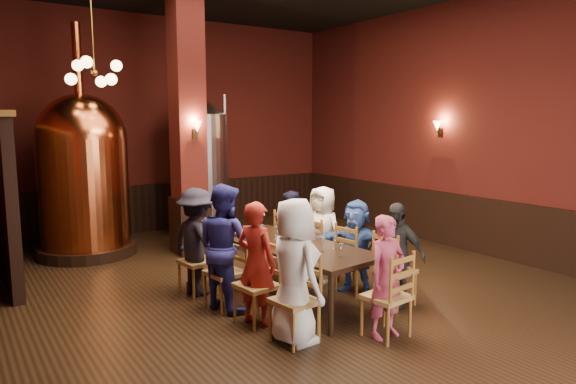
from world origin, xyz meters
TOP-DOWN VIEW (x-y plane):
  - room at (0.00, 0.00)m, footprint 10.00×10.02m
  - wainscot_right at (3.96, 0.00)m, footprint 0.08×9.90m
  - wainscot_back at (0.00, 4.96)m, footprint 7.90×0.08m
  - column at (-0.30, 2.80)m, footprint 0.58×0.58m
  - partition at (-3.20, 3.20)m, footprint 0.22×3.50m
  - pendant_cluster at (-1.80, 2.90)m, footprint 0.90×0.90m
  - sconce_wall at (3.90, 0.80)m, footprint 0.20×0.20m
  - sconce_column at (-0.30, 2.50)m, footprint 0.20×0.20m
  - dining_table at (-0.15, -0.24)m, footprint 1.27×2.50m
  - chair_0 at (-0.88, -1.33)m, footprint 0.51×0.51m
  - person_0 at (-0.88, -1.33)m, footprint 0.50×0.76m
  - chair_1 at (-0.95, -0.66)m, footprint 0.51×0.51m
  - person_1 at (-0.95, -0.66)m, footprint 0.52×0.62m
  - chair_2 at (-1.03, -0.01)m, footprint 0.51×0.51m
  - person_2 at (-1.03, -0.01)m, footprint 0.56×0.84m
  - chair_3 at (-1.11, 0.66)m, footprint 0.51×0.51m
  - person_3 at (-1.11, 0.66)m, footprint 0.75×1.05m
  - chair_4 at (0.81, -1.13)m, footprint 0.51×0.51m
  - person_4 at (0.81, -1.13)m, footprint 0.59×0.85m
  - chair_5 at (0.74, -0.47)m, footprint 0.51×0.51m
  - person_5 at (0.74, -0.47)m, footprint 0.78×1.25m
  - chair_6 at (0.66, 0.19)m, footprint 0.51×0.51m
  - person_6 at (0.66, 0.19)m, footprint 0.59×0.77m
  - chair_7 at (0.58, 0.86)m, footprint 0.51×0.51m
  - person_7 at (0.58, 0.86)m, footprint 0.44×0.67m
  - chair_8 at (0.03, -1.78)m, footprint 0.51×0.51m
  - person_8 at (0.03, -1.78)m, footprint 0.50×0.34m
  - copper_kettle at (-1.88, 3.67)m, footprint 1.72×1.72m
  - steel_vessel at (0.49, 4.11)m, footprint 1.53×1.53m
  - rose_vase at (-0.16, 0.64)m, footprint 0.22×0.22m
  - wine_glass_0 at (-0.04, -0.73)m, footprint 0.07×0.07m
  - wine_glass_1 at (0.15, -0.74)m, footprint 0.07×0.07m
  - wine_glass_2 at (-0.41, -0.93)m, footprint 0.07×0.07m
  - wine_glass_3 at (-0.37, -0.95)m, footprint 0.07×0.07m
  - wine_glass_4 at (-0.17, 0.13)m, footprint 0.07×0.07m
  - wine_glass_5 at (-0.28, 0.33)m, footprint 0.07×0.07m
  - wine_glass_6 at (-0.46, -0.32)m, footprint 0.07×0.07m
  - wine_glass_7 at (-0.05, -1.09)m, footprint 0.07×0.07m

SIDE VIEW (x-z plane):
  - chair_0 at x=-0.88m, z-range 0.00..0.92m
  - chair_1 at x=-0.95m, z-range 0.00..0.92m
  - chair_2 at x=-1.03m, z-range 0.00..0.92m
  - chair_3 at x=-1.11m, z-range 0.00..0.92m
  - chair_4 at x=0.81m, z-range 0.00..0.92m
  - chair_5 at x=0.74m, z-range 0.00..0.92m
  - chair_6 at x=0.66m, z-range 0.00..0.92m
  - chair_7 at x=0.58m, z-range 0.00..0.92m
  - chair_8 at x=0.03m, z-range 0.00..0.92m
  - wainscot_right at x=3.96m, z-range 0.00..1.00m
  - wainscot_back at x=0.00m, z-range 0.00..1.00m
  - person_7 at x=0.58m, z-range 0.00..1.26m
  - person_5 at x=0.74m, z-range 0.00..1.29m
  - person_4 at x=0.81m, z-range 0.00..1.34m
  - person_8 at x=0.03m, z-range 0.00..1.35m
  - dining_table at x=-0.15m, z-range 0.31..1.06m
  - person_6 at x=0.66m, z-range 0.00..1.40m
  - person_1 at x=-0.95m, z-range 0.00..1.45m
  - person_3 at x=-1.11m, z-range 0.00..1.46m
  - person_0 at x=-0.88m, z-range 0.00..1.56m
  - person_2 at x=-1.03m, z-range 0.00..1.58m
  - wine_glass_0 at x=-0.04m, z-range 0.75..0.92m
  - wine_glass_1 at x=0.15m, z-range 0.75..0.92m
  - wine_glass_2 at x=-0.41m, z-range 0.75..0.92m
  - wine_glass_3 at x=-0.37m, z-range 0.75..0.92m
  - wine_glass_4 at x=-0.17m, z-range 0.75..0.92m
  - wine_glass_5 at x=-0.28m, z-range 0.75..0.92m
  - wine_glass_6 at x=-0.46m, z-range 0.75..0.92m
  - wine_glass_7 at x=-0.05m, z-range 0.75..0.92m
  - rose_vase at x=-0.16m, z-range 0.81..1.17m
  - partition at x=-3.20m, z-range 0.00..2.40m
  - steel_vessel at x=0.49m, z-range 0.00..2.86m
  - copper_kettle at x=-1.88m, z-range -0.54..3.43m
  - sconce_wall at x=3.90m, z-range 2.02..2.38m
  - sconce_column at x=-0.30m, z-range 2.02..2.38m
  - room at x=0.00m, z-range 0.00..4.50m
  - column at x=-0.30m, z-range 0.00..4.50m
  - pendant_cluster at x=-1.80m, z-range 2.25..3.95m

